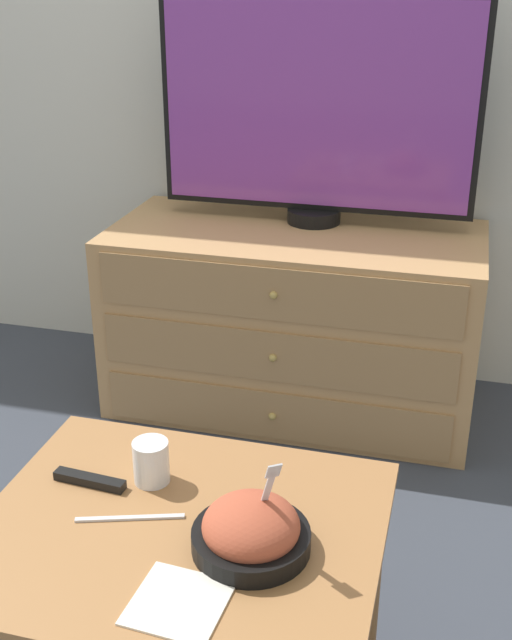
{
  "coord_description": "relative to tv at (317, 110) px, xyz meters",
  "views": [
    {
      "loc": [
        0.57,
        -2.68,
        1.39
      ],
      "look_at": [
        0.19,
        -1.26,
        0.73
      ],
      "focal_mm": 45.0,
      "sensor_mm": 36.0,
      "label": 1
    }
  ],
  "objects": [
    {
      "name": "tv",
      "position": [
        0.0,
        0.0,
        0.0
      ],
      "size": [
        1.0,
        0.17,
        0.7
      ],
      "color": "black",
      "rests_on": "dresser"
    },
    {
      "name": "drink_cup",
      "position": [
        -0.06,
        -1.28,
        -0.47
      ],
      "size": [
        0.07,
        0.07,
        0.09
      ],
      "color": "white",
      "rests_on": "coffee_table"
    },
    {
      "name": "takeout_bowl",
      "position": [
        0.17,
        -1.42,
        -0.47
      ],
      "size": [
        0.21,
        0.21,
        0.2
      ],
      "color": "black",
      "rests_on": "coffee_table"
    },
    {
      "name": "napkin",
      "position": [
        0.1,
        -1.58,
        -0.5
      ],
      "size": [
        0.16,
        0.16,
        0.0
      ],
      "color": "silver",
      "rests_on": "coffee_table"
    },
    {
      "name": "remote_control",
      "position": [
        -0.18,
        -1.33,
        -0.5
      ],
      "size": [
        0.15,
        0.04,
        0.02
      ],
      "color": "black",
      "rests_on": "coffee_table"
    },
    {
      "name": "knife",
      "position": [
        -0.06,
        -1.4,
        -0.5
      ],
      "size": [
        0.19,
        0.07,
        0.01
      ],
      "color": "silver",
      "rests_on": "coffee_table"
    },
    {
      "name": "ground_plane",
      "position": [
        -0.11,
        0.2,
        -0.97
      ],
      "size": [
        12.0,
        12.0,
        0.0
      ],
      "primitive_type": "plane",
      "color": "#383D47"
    },
    {
      "name": "dresser",
      "position": [
        -0.04,
        -0.12,
        -0.66
      ],
      "size": [
        1.18,
        0.58,
        0.61
      ],
      "color": "tan",
      "rests_on": "ground_plane"
    },
    {
      "name": "coffee_table",
      "position": [
        0.03,
        -1.4,
        -0.58
      ],
      "size": [
        0.73,
        0.6,
        0.46
      ],
      "color": "#9E6B3D",
      "rests_on": "ground_plane"
    }
  ]
}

